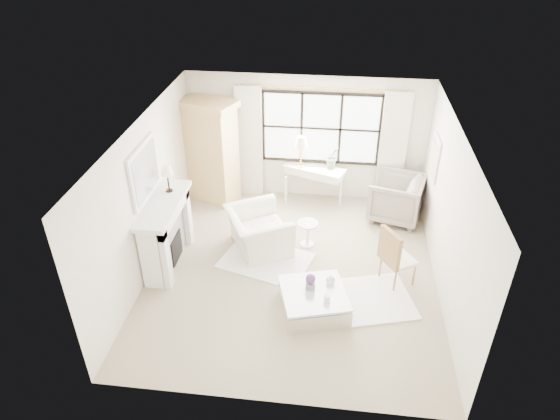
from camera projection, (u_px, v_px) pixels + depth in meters
The scene contains 32 objects.
floor at pixel (292, 271), 8.91m from camera, with size 5.50×5.50×0.00m, color tan.
ceiling at pixel (295, 130), 7.47m from camera, with size 5.50×5.50×0.00m, color white.
wall_back at pixel (306, 138), 10.50m from camera, with size 5.00×5.00×0.00m, color silver.
wall_front at pixel (271, 329), 5.88m from camera, with size 5.00×5.00×0.00m, color beige.
wall_left at pixel (147, 197), 8.44m from camera, with size 5.50×5.50×0.00m, color silver.
wall_right at pixel (450, 217), 7.93m from camera, with size 5.50×5.50×0.00m, color beige.
window_pane at pixel (321, 128), 10.32m from camera, with size 2.40×0.02×1.50m, color white.
window_frame at pixel (321, 129), 10.31m from camera, with size 2.50×0.04×1.50m, color black, non-canonical shape.
curtain_rod at pixel (323, 88), 9.80m from camera, with size 0.04×0.04×3.30m, color #AC8C3B.
curtain_left at pixel (249, 142), 10.60m from camera, with size 0.55×0.10×2.47m, color silver.
curtain_right at pixel (393, 150), 10.29m from camera, with size 0.55×0.10×2.47m, color silver.
fireplace at pixel (165, 232), 8.79m from camera, with size 0.58×1.66×1.26m.
mirror_frame at pixel (144, 172), 8.18m from camera, with size 0.05×1.15×0.95m, color white.
mirror_glass at pixel (146, 172), 8.17m from camera, with size 0.02×1.00×0.80m, color #B8BCC4.
art_frame at pixel (435, 158), 9.26m from camera, with size 0.04×0.62×0.82m, color white.
art_canvas at pixel (434, 158), 9.26m from camera, with size 0.01×0.52×0.72m, color beige.
mantel_lamp at pixel (167, 171), 8.58m from camera, with size 0.22×0.22×0.51m.
armoire at pixel (211, 151), 10.47m from camera, with size 1.30×1.06×2.24m.
console_table at pixel (314, 184), 10.79m from camera, with size 1.38×0.87×0.80m.
console_lamp at pixel (301, 143), 10.30m from camera, with size 0.28×0.28×0.69m.
orchid_plant at pixel (332, 158), 10.41m from camera, with size 0.27×0.22×0.49m, color #516946.
side_table at pixel (308, 231), 9.40m from camera, with size 0.40×0.40×0.51m.
rug_left at pixel (266, 260), 9.14m from camera, with size 1.56×1.10×0.03m, color white.
rug_right at pixel (364, 300), 8.25m from camera, with size 1.54×1.15×0.03m, color white.
club_armchair at pixel (258, 231), 9.28m from camera, with size 1.19×1.04×0.77m, color white.
wingback_chair at pixel (396, 198), 10.15m from camera, with size 0.99×1.02×0.93m, color gray.
french_chair at pixel (396, 267), 8.50m from camera, with size 0.67×0.67×1.08m.
coffee_table at pixel (313, 301), 7.97m from camera, with size 1.23×1.23×0.38m.
planter_box at pixel (310, 285), 7.92m from camera, with size 0.15×0.15×0.11m, color slate.
planter_flowers at pixel (311, 279), 7.85m from camera, with size 0.16×0.16×0.16m, color #582D71.
pillar_candle at pixel (327, 298), 7.65m from camera, with size 0.10×0.10×0.12m, color white.
coffee_vase at pixel (330, 279), 8.00m from camera, with size 0.15×0.15×0.16m, color silver.
Camera 1 is at (0.62, -6.93, 5.67)m, focal length 32.00 mm.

